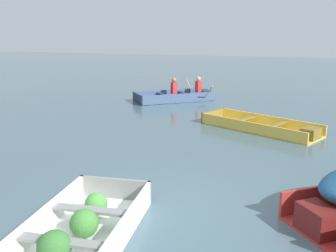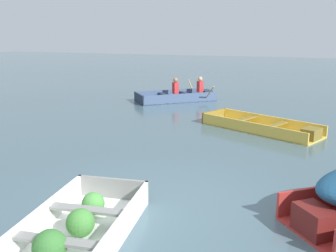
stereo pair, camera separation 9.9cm
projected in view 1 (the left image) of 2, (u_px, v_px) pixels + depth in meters
ground_plane at (160, 210)px, 5.68m from camera, size 80.00×80.00×0.00m
dinghy_white_foreground at (74, 237)px, 4.64m from camera, size 1.55×2.85×0.44m
skiff_yellow_mid_moored at (264, 127)px, 10.29m from camera, size 3.45×2.36×0.32m
rowboat_slate_blue_with_crew at (179, 96)px, 14.88m from camera, size 3.15×3.08×0.93m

